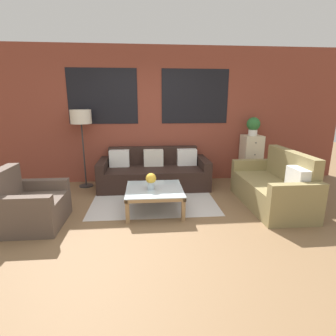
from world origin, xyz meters
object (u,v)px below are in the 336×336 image
(settee_vintage, at_px, (274,188))
(floor_lamp, at_px, (81,120))
(coffee_table, at_px, (154,192))
(couch_dark, at_px, (154,173))
(armchair_corner, at_px, (30,207))
(drawer_cabinet, at_px, (251,159))
(potted_plant, at_px, (253,125))
(flower_vase, at_px, (151,180))

(settee_vintage, height_order, floor_lamp, floor_lamp)
(coffee_table, bearing_deg, couch_dark, 88.28)
(settee_vintage, bearing_deg, coffee_table, -178.61)
(armchair_corner, xyz_separation_m, coffee_table, (1.75, 0.34, 0.04))
(armchair_corner, relative_size, drawer_cabinet, 0.88)
(drawer_cabinet, bearing_deg, armchair_corner, -155.25)
(couch_dark, height_order, potted_plant, potted_plant)
(couch_dark, bearing_deg, coffee_table, -91.72)
(settee_vintage, relative_size, drawer_cabinet, 1.64)
(settee_vintage, height_order, drawer_cabinet, drawer_cabinet)
(coffee_table, distance_m, floor_lamp, 2.20)
(settee_vintage, relative_size, potted_plant, 4.34)
(coffee_table, bearing_deg, floor_lamp, 134.60)
(armchair_corner, distance_m, potted_plant, 4.39)
(armchair_corner, relative_size, floor_lamp, 0.57)
(potted_plant, bearing_deg, floor_lamp, -178.83)
(potted_plant, bearing_deg, settee_vintage, -96.41)
(couch_dark, bearing_deg, flower_vase, -93.98)
(drawer_cabinet, relative_size, potted_plant, 2.65)
(drawer_cabinet, bearing_deg, settee_vintage, -96.41)
(armchair_corner, xyz_separation_m, drawer_cabinet, (3.89, 1.79, 0.22))
(coffee_table, bearing_deg, drawer_cabinet, 34.12)
(couch_dark, xyz_separation_m, floor_lamp, (-1.40, 0.13, 1.07))
(couch_dark, bearing_deg, drawer_cabinet, 5.50)
(coffee_table, height_order, drawer_cabinet, drawer_cabinet)
(flower_vase, bearing_deg, potted_plant, 34.36)
(floor_lamp, relative_size, flower_vase, 5.86)
(couch_dark, relative_size, potted_plant, 5.73)
(couch_dark, height_order, drawer_cabinet, drawer_cabinet)
(armchair_corner, distance_m, coffee_table, 1.78)
(couch_dark, relative_size, flower_vase, 8.22)
(coffee_table, xyz_separation_m, flower_vase, (-0.05, -0.05, 0.21))
(settee_vintage, height_order, armchair_corner, settee_vintage)
(armchair_corner, height_order, coffee_table, armchair_corner)
(armchair_corner, bearing_deg, floor_lamp, 77.27)
(drawer_cabinet, distance_m, flower_vase, 2.66)
(drawer_cabinet, distance_m, potted_plant, 0.71)
(couch_dark, xyz_separation_m, drawer_cabinet, (2.11, 0.20, 0.22))
(flower_vase, bearing_deg, settee_vintage, 2.74)
(couch_dark, relative_size, settee_vintage, 1.32)
(drawer_cabinet, xyz_separation_m, potted_plant, (0.00, 0.00, 0.71))
(coffee_table, height_order, flower_vase, flower_vase)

